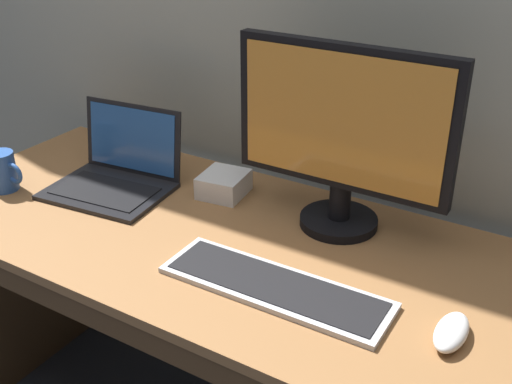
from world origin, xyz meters
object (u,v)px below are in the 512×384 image
laptop_black (116,174)px  external_drive_box (224,184)px  computer_mouse (451,332)px  wired_keyboard (275,287)px  coffee_mug (3,171)px  external_monitor (342,134)px

laptop_black → external_drive_box: bearing=23.2°
computer_mouse → laptop_black: bearing=171.1°
wired_keyboard → external_drive_box: 0.45m
external_drive_box → coffee_mug: size_ratio=1.06×
laptop_black → wired_keyboard: (0.60, -0.19, -0.03)m
computer_mouse → external_drive_box: external_drive_box is taller
wired_keyboard → laptop_black: bearing=162.9°
laptop_black → wired_keyboard: 0.63m
laptop_black → computer_mouse: 0.97m
external_monitor → external_drive_box: (-0.33, 0.01, -0.21)m
external_monitor → external_drive_box: 0.39m
external_drive_box → coffee_mug: 0.60m
laptop_black → wired_keyboard: size_ratio=0.68×
wired_keyboard → external_drive_box: bearing=137.4°
external_monitor → wired_keyboard: (-0.00, -0.30, -0.24)m
external_monitor → coffee_mug: 0.92m
external_monitor → wired_keyboard: external_monitor is taller
external_monitor → computer_mouse: external_monitor is taller
external_drive_box → coffee_mug: bearing=-151.4°
external_monitor → external_drive_box: bearing=179.1°
external_drive_box → coffee_mug: (-0.52, -0.29, 0.02)m
computer_mouse → coffee_mug: 1.21m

